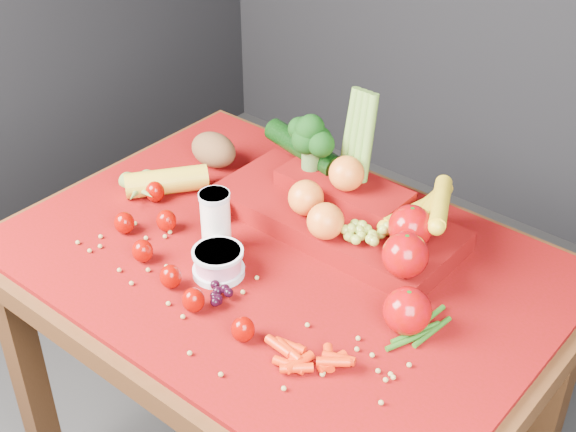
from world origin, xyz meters
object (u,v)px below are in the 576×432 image
Objects in this scene: table at (282,299)px; produce_mound at (350,209)px; milk_glass at (216,220)px; yogurt_bowl at (218,262)px.

table is 1.85× the size of produce_mound.
table is 8.31× the size of milk_glass.
produce_mound is (0.17, 0.21, -0.01)m from milk_glass.
produce_mound is (0.11, 0.27, 0.03)m from yogurt_bowl.
produce_mound is at bearing 70.78° from table.
yogurt_bowl is 0.17× the size of produce_mound.
milk_glass is 1.32× the size of yogurt_bowl.
produce_mound reaches higher than yogurt_bowl.
table is at bearing 63.01° from yogurt_bowl.
table is at bearing 28.37° from milk_glass.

